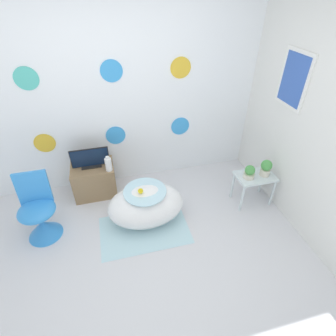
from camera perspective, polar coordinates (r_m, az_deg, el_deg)
The scene contains 13 objects.
ground_plane at distance 2.81m, azimuth -5.31°, elevation -23.93°, with size 12.00×12.00×0.00m, color silver.
wall_back_dotted at distance 3.37m, azimuth -12.07°, elevation 15.87°, with size 4.76×0.05×2.60m.
wall_right at distance 3.24m, azimuth 25.89°, elevation 12.34°, with size 0.06×2.75×2.60m.
rug at distance 3.20m, azimuth -5.13°, elevation -13.27°, with size 1.03×0.65×0.01m.
bathtub at distance 3.14m, azimuth -4.84°, elevation -8.06°, with size 0.90×0.60×0.48m.
rubber_duck at distance 2.92m, azimuth -6.00°, elevation -4.95°, with size 0.06×0.07×0.07m.
chair at distance 3.30m, azimuth -26.04°, elevation -9.80°, with size 0.40×0.40×0.78m.
tv_cabinet at distance 3.67m, azimuth -15.70°, elevation -2.42°, with size 0.55×0.42×0.44m.
tv at distance 3.48m, azimuth -16.59°, elevation 1.90°, with size 0.48×0.12×0.26m.
vase at distance 3.36m, azimuth -12.85°, elevation 0.82°, with size 0.08×0.08×0.20m.
side_table at distance 3.49m, azimuth 18.30°, elevation -2.56°, with size 0.48×0.32×0.42m.
potted_plant_left at distance 3.34m, azimuth 17.32°, elevation -0.88°, with size 0.14×0.14×0.17m.
potted_plant_right at distance 3.43m, azimuth 20.55°, elevation 0.08°, with size 0.13×0.13×0.21m.
Camera 1 is at (-0.11, -1.40, 2.44)m, focal length 28.00 mm.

